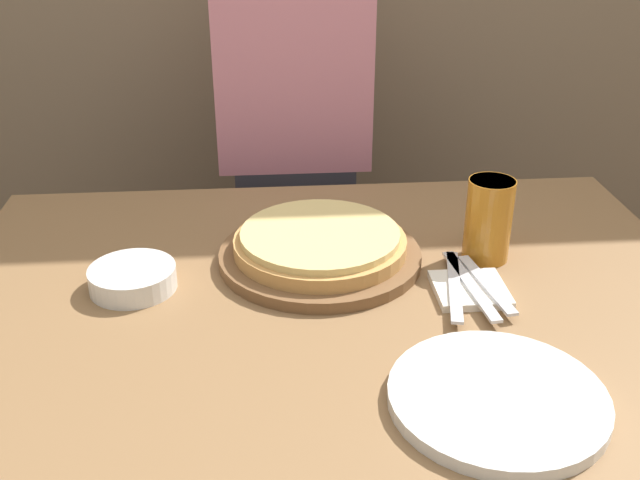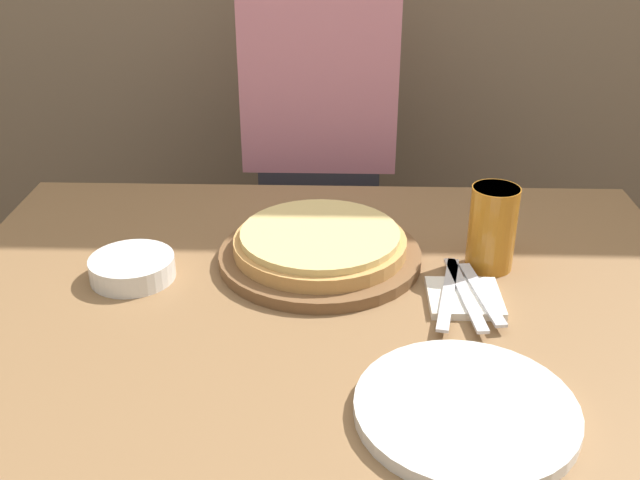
# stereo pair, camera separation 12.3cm
# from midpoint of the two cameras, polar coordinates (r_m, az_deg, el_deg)

# --- Properties ---
(pizza_on_board) EXTENTS (0.34, 0.34, 0.06)m
(pizza_on_board) POSITION_cam_midpoint_polar(r_m,az_deg,el_deg) (1.24, 2.85, -0.69)
(pizza_on_board) COLOR brown
(pizza_on_board) RESTS_ON dining_table
(beer_glass) EXTENTS (0.08, 0.08, 0.14)m
(beer_glass) POSITION_cam_midpoint_polar(r_m,az_deg,el_deg) (1.24, 15.80, 1.06)
(beer_glass) COLOR #B7701E
(beer_glass) RESTS_ON dining_table
(dinner_plate) EXTENTS (0.27, 0.27, 0.02)m
(dinner_plate) POSITION_cam_midpoint_polar(r_m,az_deg,el_deg) (0.95, 14.82, -12.53)
(dinner_plate) COLOR silver
(dinner_plate) RESTS_ON dining_table
(side_bowl) EXTENTS (0.13, 0.13, 0.04)m
(side_bowl) POSITION_cam_midpoint_polar(r_m,az_deg,el_deg) (1.21, -11.33, -2.17)
(side_bowl) COLOR silver
(side_bowl) RESTS_ON dining_table
(napkin_stack) EXTENTS (0.11, 0.11, 0.01)m
(napkin_stack) POSITION_cam_midpoint_polar(r_m,az_deg,el_deg) (1.17, 13.93, -4.36)
(napkin_stack) COLOR silver
(napkin_stack) RESTS_ON dining_table
(fork) EXTENTS (0.06, 0.21, 0.00)m
(fork) POSITION_cam_midpoint_polar(r_m,az_deg,el_deg) (1.16, 12.76, -4.00)
(fork) COLOR silver
(fork) RESTS_ON napkin_stack
(dinner_knife) EXTENTS (0.04, 0.21, 0.00)m
(dinner_knife) POSITION_cam_midpoint_polar(r_m,az_deg,el_deg) (1.16, 13.97, -4.00)
(dinner_knife) COLOR silver
(dinner_knife) RESTS_ON napkin_stack
(spoon) EXTENTS (0.05, 0.18, 0.00)m
(spoon) POSITION_cam_midpoint_polar(r_m,az_deg,el_deg) (1.17, 15.17, -4.00)
(spoon) COLOR silver
(spoon) RESTS_ON napkin_stack
(diner_person) EXTENTS (0.34, 0.20, 1.33)m
(diner_person) POSITION_cam_midpoint_polar(r_m,az_deg,el_deg) (1.78, 1.98, 4.46)
(diner_person) COLOR #33333D
(diner_person) RESTS_ON ground_plane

